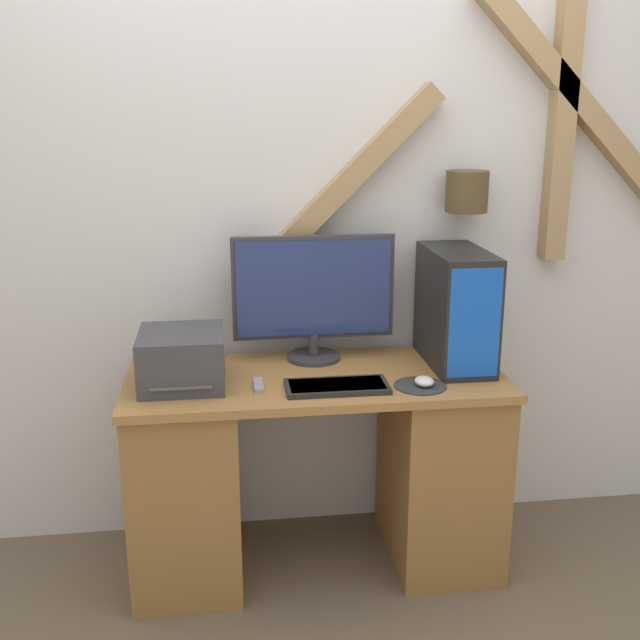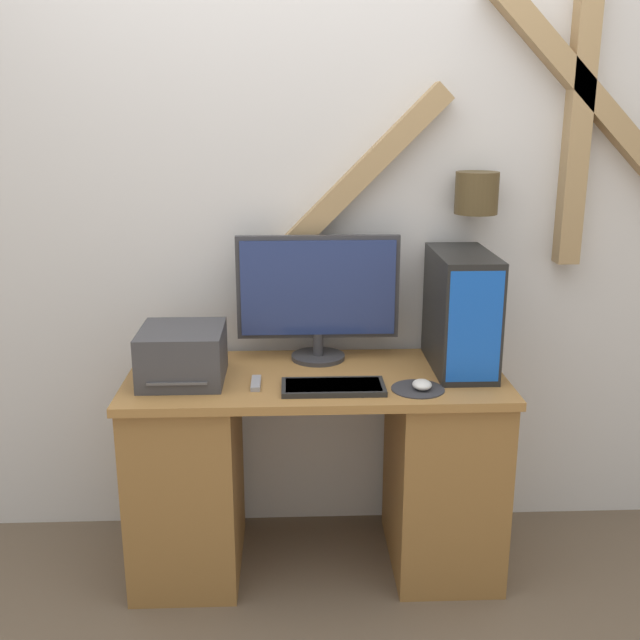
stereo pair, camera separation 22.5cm
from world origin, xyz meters
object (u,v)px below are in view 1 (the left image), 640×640
Objects in this scene: mouse at (424,381)px; keyboard at (337,386)px; printer at (182,359)px; computer_tower at (456,308)px; remote_control at (258,385)px; monitor at (313,293)px.

keyboard is at bearing 176.71° from mouse.
mouse is at bearing -9.37° from printer.
computer_tower is 1.39× the size of printer.
keyboard is 4.51× the size of mouse.
monitor is at bearing 51.20° from remote_control.
computer_tower reaches higher than remote_control.
printer is (-0.98, -0.09, -0.12)m from computer_tower.
keyboard is 0.30m from mouse.
mouse is (0.29, -0.02, 0.01)m from keyboard.
mouse is at bearing -3.29° from keyboard.
monitor reaches higher than mouse.
remote_control is at bearing 169.33° from keyboard.
printer is at bearing 167.21° from keyboard.
monitor is 0.54m from printer.
mouse is (0.33, -0.34, -0.23)m from monitor.
printer is at bearing 165.06° from remote_control.
mouse is at bearing -127.58° from computer_tower.
printer is 0.27m from remote_control.
remote_control is (-0.55, 0.07, -0.01)m from mouse.
keyboard is 2.81× the size of remote_control.
mouse reaches higher than remote_control.
computer_tower is 0.77m from remote_control.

